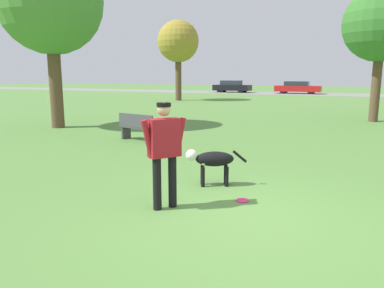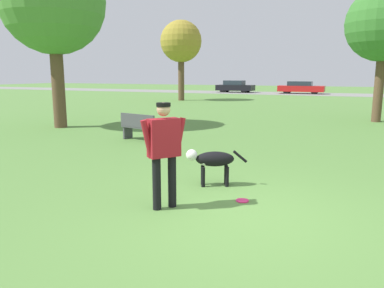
{
  "view_description": "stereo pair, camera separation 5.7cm",
  "coord_description": "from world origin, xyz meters",
  "views": [
    {
      "loc": [
        1.3,
        -5.06,
        2.06
      ],
      "look_at": [
        -1.03,
        0.61,
        0.9
      ],
      "focal_mm": 35.0,
      "sensor_mm": 36.0,
      "label": 1
    },
    {
      "loc": [
        1.36,
        -5.04,
        2.06
      ],
      "look_at": [
        -1.03,
        0.61,
        0.9
      ],
      "focal_mm": 35.0,
      "sensor_mm": 36.0,
      "label": 2
    }
  ],
  "objects": [
    {
      "name": "frisbee",
      "position": [
        -0.16,
        0.67,
        0.01
      ],
      "size": [
        0.21,
        0.21,
        0.02
      ],
      "color": "#E52366",
      "rests_on": "ground_plane"
    },
    {
      "name": "far_road_strip",
      "position": [
        0.0,
        34.84,
        0.01
      ],
      "size": [
        120.0,
        6.0,
        0.01
      ],
      "color": "gray",
      "rests_on": "ground_plane"
    },
    {
      "name": "park_bench",
      "position": [
        -4.59,
        4.88,
        0.45
      ],
      "size": [
        1.46,
        0.73,
        0.84
      ],
      "rotation": [
        0.0,
        0.0,
        2.9
      ],
      "color": "#47474C",
      "rests_on": "ground_plane"
    },
    {
      "name": "parked_car_red",
      "position": [
        -3.48,
        35.18,
        0.64
      ],
      "size": [
        4.62,
        1.74,
        1.27
      ],
      "rotation": [
        0.0,
        0.0,
        -0.02
      ],
      "color": "red",
      "rests_on": "ground_plane"
    },
    {
      "name": "dog",
      "position": [
        -0.93,
        1.29,
        0.48
      ],
      "size": [
        1.09,
        0.59,
        0.69
      ],
      "rotation": [
        0.0,
        0.0,
        3.57
      ],
      "color": "black",
      "rests_on": "ground_plane"
    },
    {
      "name": "person",
      "position": [
        -1.19,
        -0.1,
        0.98
      ],
      "size": [
        0.52,
        0.64,
        1.64
      ],
      "rotation": [
        0.0,
        0.0,
        0.92
      ],
      "color": "black",
      "rests_on": "ground_plane"
    },
    {
      "name": "ground_plane",
      "position": [
        0.0,
        0.0,
        0.0
      ],
      "size": [
        120.0,
        120.0,
        0.0
      ],
      "primitive_type": "plane",
      "color": "#56843D"
    },
    {
      "name": "tree_far_left",
      "position": [
        -10.81,
        21.57,
        4.4
      ],
      "size": [
        3.14,
        3.14,
        6.03
      ],
      "color": "brown",
      "rests_on": "ground_plane"
    },
    {
      "name": "parked_car_black",
      "position": [
        -10.52,
        35.22,
        0.64
      ],
      "size": [
        4.12,
        1.9,
        1.3
      ],
      "rotation": [
        0.0,
        0.0,
        -0.04
      ],
      "color": "black",
      "rests_on": "ground_plane"
    },
    {
      "name": "tree_mid_center",
      "position": [
        2.42,
        12.9,
        4.07
      ],
      "size": [
        3.13,
        3.13,
        5.67
      ],
      "color": "brown",
      "rests_on": "ground_plane"
    },
    {
      "name": "tree_near_left",
      "position": [
        -8.97,
        6.25,
        4.62
      ],
      "size": [
        3.84,
        3.84,
        6.58
      ],
      "color": "brown",
      "rests_on": "ground_plane"
    }
  ]
}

